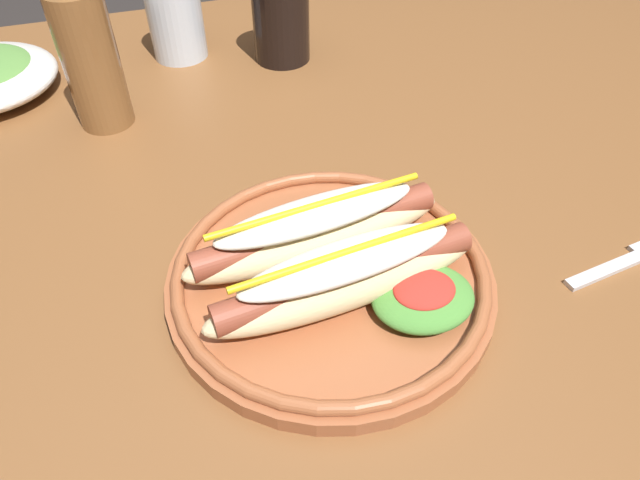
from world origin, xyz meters
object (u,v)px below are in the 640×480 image
(hot_dog_plate, at_px, (335,268))
(water_cup, at_px, (176,19))
(fork, at_px, (628,261))
(glass_bottle, at_px, (88,52))
(soda_cup, at_px, (281,19))

(hot_dog_plate, xyz_separation_m, water_cup, (-0.07, 0.49, 0.03))
(water_cup, bearing_deg, fork, -58.21)
(hot_dog_plate, relative_size, glass_bottle, 1.22)
(fork, bearing_deg, water_cup, 114.17)
(soda_cup, distance_m, water_cup, 0.15)
(soda_cup, xyz_separation_m, water_cup, (-0.14, 0.05, -0.00))
(soda_cup, bearing_deg, water_cup, 158.88)
(fork, distance_m, soda_cup, 0.53)
(glass_bottle, bearing_deg, fork, -41.53)
(water_cup, relative_size, glass_bottle, 0.45)
(fork, xyz_separation_m, soda_cup, (-0.20, 0.49, 0.05))
(hot_dog_plate, relative_size, soda_cup, 2.55)
(glass_bottle, bearing_deg, hot_dog_plate, -62.57)
(hot_dog_plate, bearing_deg, glass_bottle, 117.43)
(glass_bottle, bearing_deg, water_cup, 53.07)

